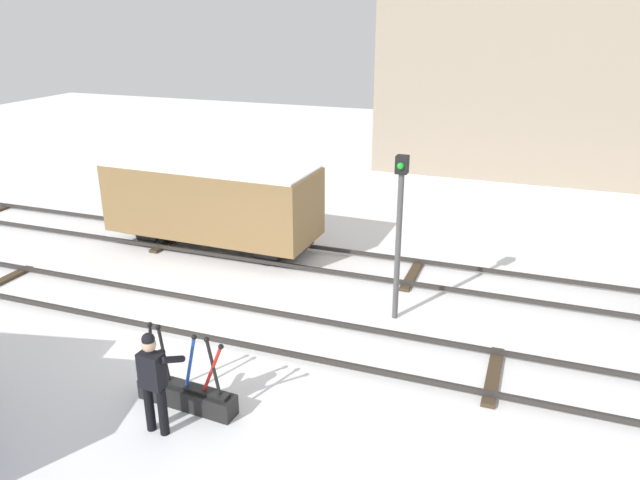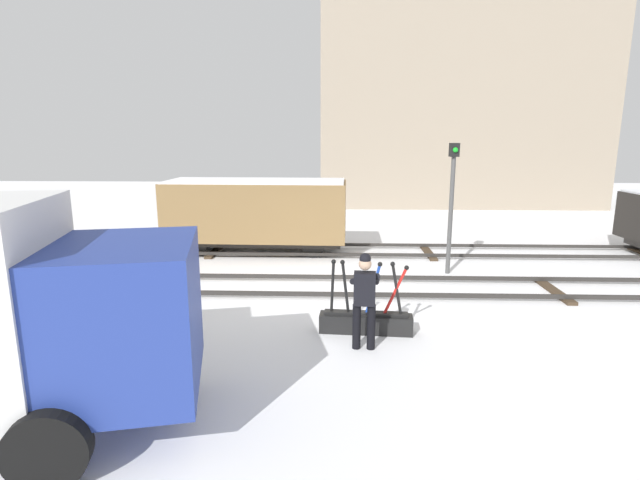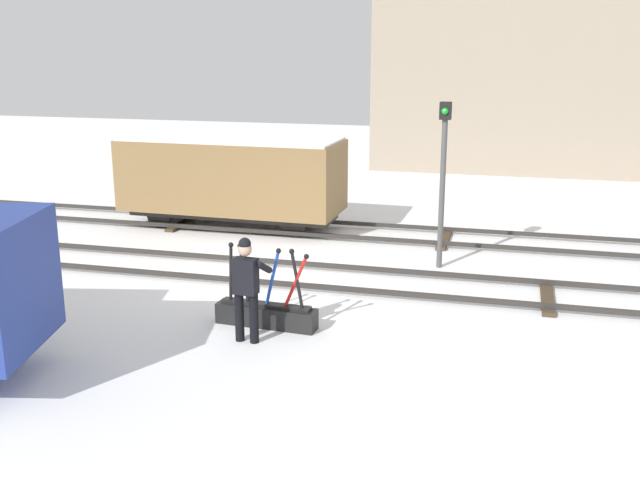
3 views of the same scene
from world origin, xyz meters
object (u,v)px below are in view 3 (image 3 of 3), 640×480
(switch_lever_frame, at_px, (266,312))
(signal_post, at_px, (443,167))
(rail_worker, at_px, (247,283))
(freight_car_mid_siding, at_px, (232,176))

(switch_lever_frame, xyz_separation_m, signal_post, (2.53, 4.30, 1.96))
(signal_post, bearing_deg, rail_worker, -117.55)
(freight_car_mid_siding, bearing_deg, rail_worker, -65.54)
(signal_post, distance_m, freight_car_mid_siding, 6.23)
(rail_worker, relative_size, signal_post, 0.49)
(switch_lever_frame, bearing_deg, rail_worker, -92.65)
(rail_worker, distance_m, freight_car_mid_siding, 7.96)
(rail_worker, bearing_deg, freight_car_mid_siding, 116.90)
(switch_lever_frame, relative_size, signal_post, 0.51)
(rail_worker, distance_m, signal_post, 5.79)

